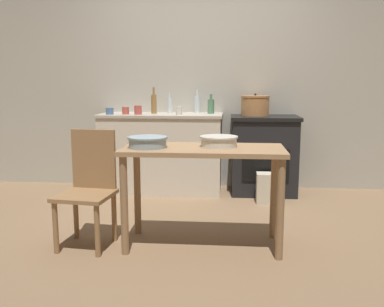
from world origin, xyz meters
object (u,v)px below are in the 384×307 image
Objects in this scene: bottle_mid_left at (211,106)px; cup_center_right at (126,111)px; chair at (89,186)px; mixing_bowl_large at (219,141)px; work_table at (203,164)px; cup_mid_right at (110,111)px; stove at (264,155)px; bottle_far_left at (154,104)px; cup_right at (138,110)px; bottle_center_left at (170,105)px; cup_center at (179,111)px; bottle_left at (197,104)px; mixing_bowl_small at (148,141)px; flour_sack at (269,188)px; stock_pot at (255,105)px.

cup_center_right is (-0.95, -0.20, -0.05)m from bottle_mid_left.
mixing_bowl_large is (1.00, 0.08, 0.35)m from chair.
cup_mid_right is at bearing 127.16° from work_table.
bottle_far_left is at bearing 179.51° from stove.
cup_right is at bearing -174.20° from stove.
bottle_center_left is 0.34m from cup_center.
cup_center_right is 0.94× the size of cup_mid_right.
bottle_left is 2.89× the size of cup_center.
mixing_bowl_large is 1.84m from bottle_left.
cup_right is at bearing 122.40° from mixing_bowl_large.
stove is 2.96× the size of bottle_far_left.
cup_right reaches higher than mixing_bowl_small.
bottle_center_left is at bearing 174.02° from stove.
cup_center_right is at bearing 122.11° from work_table.
work_table is 1.85m from bottle_far_left.
mixing_bowl_large is (-0.50, -1.19, 0.66)m from flour_sack.
cup_center_right reaches higher than cup_mid_right.
bottle_center_left is 2.58× the size of cup_center.
mixing_bowl_large is 1.83m from bottle_far_left.
mixing_bowl_small is 1.84m from bottle_center_left.
bottle_far_left is at bearing -177.40° from stock_pot.
cup_mid_right is at bearing -176.22° from cup_right.
bottle_far_left reaches higher than chair.
stove is 2.70× the size of stock_pot.
cup_right is (-0.94, 1.48, 0.13)m from mixing_bowl_large.
cup_center is (-0.17, -0.36, -0.06)m from bottle_left.
stove reaches higher than mixing_bowl_large.
bottle_center_left reaches higher than stove.
bottle_left is (-0.18, 1.85, 0.36)m from work_table.
mixing_bowl_small is 3.46× the size of cup_mid_right.
cup_right is at bearing -134.52° from bottle_far_left.
mixing_bowl_large is 0.54m from mixing_bowl_small.
flour_sack is 1.06× the size of mixing_bowl_small.
stock_pot is 1.64m from cup_mid_right.
work_table is 0.45m from mixing_bowl_small.
flour_sack is 1.80m from cup_center_right.
chair is at bearing -97.21° from bottle_far_left.
cup_center_right reaches higher than flour_sack.
bottle_mid_left reaches higher than stove.
work_table is 1.85m from cup_center_right.
cup_right is at bearing 174.89° from cup_center.
cup_center_right is at bearing 125.94° from mixing_bowl_large.
cup_center_right is (-1.46, -0.19, -0.05)m from stock_pot.
work_table is 1.47m from flour_sack.
work_table reaches higher than flour_sack.
stock_pot is 3.29× the size of cup_right.
cup_center_right is 0.18m from cup_mid_right.
cup_right is at bearing -141.28° from bottle_center_left.
bottle_far_left is 0.66m from bottle_mid_left.
mixing_bowl_small is at bearing -97.06° from bottle_left.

